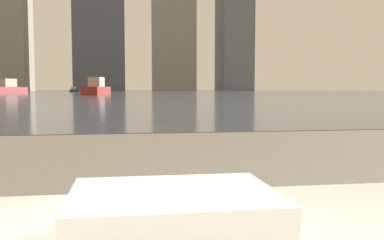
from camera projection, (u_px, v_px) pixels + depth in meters
towel_stack at (173, 219)px, 0.60m from camera, size 0.28×0.22×0.08m
harbor_water at (128, 93)px, 60.97m from camera, size 180.00×110.00×0.01m
harbor_boat_1 at (96, 89)px, 44.41m from camera, size 2.79×5.16×1.84m
harbor_boat_2 at (7, 89)px, 48.47m from camera, size 3.73×4.93×1.78m
harbor_boat_3 at (74, 90)px, 76.72m from camera, size 1.74×2.83×1.00m
skyline_tower_2 at (99, 22)px, 113.70m from camera, size 13.32×9.32×36.79m
skyline_tower_3 at (174, 38)px, 117.07m from camera, size 11.73×6.51×28.69m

